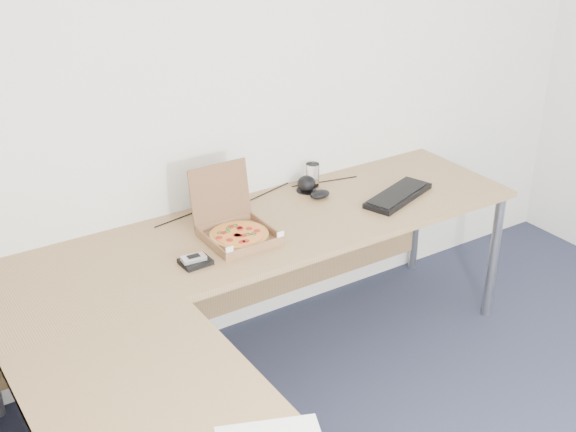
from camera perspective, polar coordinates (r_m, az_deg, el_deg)
desk at (r=2.93m, az=-2.92°, el=-6.07°), size 2.50×2.20×0.73m
pizza_box at (r=3.28m, az=-3.86°, el=-1.14°), size 0.28×0.33×0.29m
drinking_glass at (r=3.77m, az=1.86°, el=3.12°), size 0.07×0.07×0.12m
keyboard at (r=3.69m, az=8.30°, el=1.53°), size 0.44×0.27×0.03m
mouse at (r=3.65m, az=2.41°, el=1.65°), size 0.11×0.07×0.04m
wallet at (r=3.11m, az=-6.99°, el=-3.44°), size 0.12×0.10×0.02m
phone at (r=3.09m, az=-7.14°, el=-3.18°), size 0.10×0.06×0.02m
dome_speaker at (r=3.72m, az=1.40°, el=2.52°), size 0.10×0.10×0.09m
cable_bundle at (r=3.65m, az=-2.55°, el=1.35°), size 0.54×0.11×0.01m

